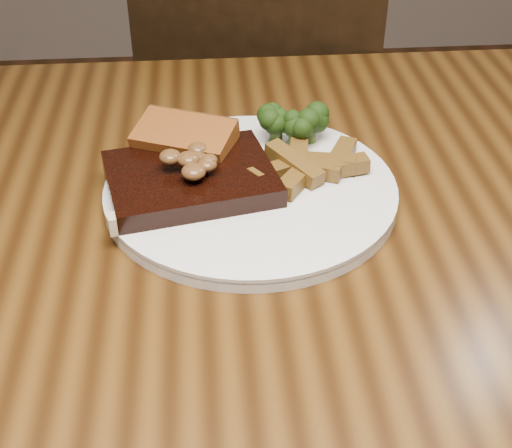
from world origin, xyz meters
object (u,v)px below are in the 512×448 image
Objects in this scene: chair_far at (265,162)px; plate at (251,192)px; dining_table at (253,310)px; potato_wedges at (323,168)px; steak at (191,180)px; garlic_bread at (185,153)px.

chair_far is 0.62m from plate.
potato_wedges is (0.08, 0.09, 0.12)m from dining_table.
potato_wedges is (0.14, 0.01, -0.00)m from steak.
chair_far reaches higher than steak.
plate is at bearing -17.20° from garlic_bread.
steak is (-0.06, 0.08, 0.12)m from dining_table.
plate is 3.19× the size of potato_wedges.
potato_wedges is at bearing -6.20° from steak.
dining_table is at bearing -41.27° from garlic_bread.
potato_wedges is (0.01, -0.53, 0.31)m from chair_far.
steak is 1.74× the size of potato_wedges.
steak reaches higher than garlic_bread.
chair_far is 8.61× the size of potato_wedges.
dining_table is at bearing -64.66° from steak.
plate is 0.09m from garlic_bread.
steak is (-0.13, -0.54, 0.31)m from chair_far.
potato_wedges is at bearing 6.72° from garlic_bread.
chair_far is 0.62m from potato_wedges.
plate is at bearing 87.38° from dining_table.
potato_wedges is at bearing 10.40° from plate.
garlic_bread is at bearing 88.20° from chair_far.
steak is at bearing 127.07° from dining_table.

